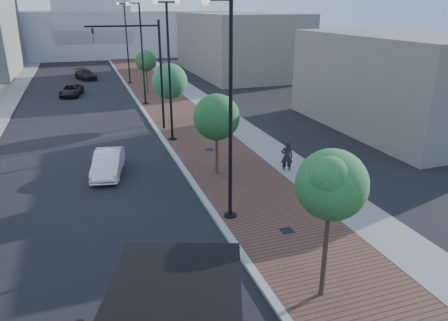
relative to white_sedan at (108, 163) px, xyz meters
name	(u,v)px	position (x,y,z in m)	size (l,w,h in m)	color
sidewalk	(164,91)	(7.60, 22.92, -0.61)	(7.00, 140.00, 0.12)	#4C2D23
concrete_strip	(187,89)	(10.30, 22.92, -0.61)	(2.40, 140.00, 0.13)	slate
curb	(131,93)	(4.10, 22.92, -0.60)	(0.30, 140.00, 0.14)	gray
white_sedan	(108,163)	(0.00, 0.00, 0.00)	(1.43, 4.09, 1.35)	silver
dark_car_mid	(71,90)	(-2.00, 23.71, -0.10)	(1.91, 4.15, 1.15)	black
dark_car_far	(86,75)	(-0.28, 34.15, -0.05)	(1.75, 4.31, 1.25)	black
pedestrian	(287,157)	(9.59, -2.90, 0.25)	(0.67, 0.44, 1.84)	black
streetlight_1	(228,124)	(4.59, -7.08, 3.67)	(1.44, 0.56, 9.21)	black
streetlight_2	(169,71)	(4.70, 4.92, 4.15)	(1.72, 0.56, 9.28)	black
streetlight_3	(141,59)	(4.59, 16.92, 3.67)	(1.44, 0.56, 9.21)	black
streetlight_4	(127,43)	(4.70, 28.92, 4.15)	(1.72, 0.56, 9.28)	black
traffic_mast	(148,64)	(3.80, 7.92, 4.31)	(5.09, 0.20, 8.00)	black
tree_0	(333,185)	(5.74, -13.05, 3.30)	(2.22, 2.14, 5.06)	#382619
tree_1	(217,117)	(5.74, -2.05, 2.65)	(2.52, 2.49, 4.58)	#382619
tree_2	(170,81)	(5.74, 9.95, 2.64)	(2.78, 2.78, 4.71)	#382619
tree_3	(146,61)	(5.74, 21.95, 2.83)	(2.21, 2.13, 4.58)	#382619
convention_center	(90,21)	(2.10, 67.92, 5.33)	(50.00, 30.00, 50.00)	#ADB0B7
commercial_block_ne	(238,44)	(20.10, 32.92, 3.33)	(12.00, 22.00, 8.00)	slate
commercial_block_e	(402,82)	(22.10, 2.92, 2.83)	(10.00, 16.00, 7.00)	slate
utility_cover_1	(287,230)	(6.50, -9.08, -0.54)	(0.50, 0.50, 0.02)	black
utility_cover_2	(210,150)	(6.50, 1.92, -0.54)	(0.50, 0.50, 0.02)	black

